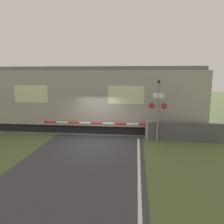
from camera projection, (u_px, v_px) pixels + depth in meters
ground_plane at (95, 143)px, 12.35m from camera, size 80.00×80.00×0.00m
track_bed at (103, 129)px, 15.32m from camera, size 36.00×3.20×0.13m
train at (42, 97)px, 15.43m from camera, size 21.90×3.17×4.30m
crossing_barrier at (140, 128)px, 12.92m from camera, size 6.83×0.44×1.24m
signal_post at (158, 107)px, 12.23m from camera, size 0.98×0.26×3.50m
roadside_fence at (186, 132)px, 12.44m from camera, size 4.31×0.06×1.10m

